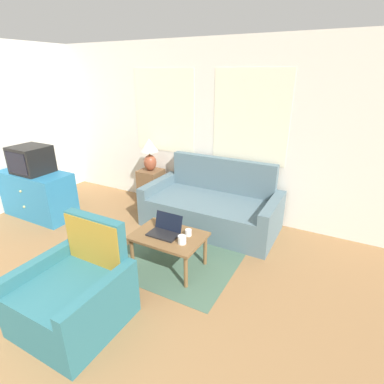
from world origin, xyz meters
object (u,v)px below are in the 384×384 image
table_lamp (150,152)px  cup_white (182,240)px  couch (213,208)px  television (31,160)px  laptop (165,230)px  cup_navy (188,233)px  coffee_table (169,239)px  cup_yellow (162,221)px  armchair (77,295)px

table_lamp → cup_white: 2.12m
couch → television: size_ratio=3.73×
laptop → cup_navy: 0.27m
coffee_table → cup_yellow: cup_yellow is taller
cup_white → cup_yellow: bearing=148.2°
cup_white → television: bearing=174.5°
table_lamp → cup_navy: 1.99m
coffee_table → cup_navy: 0.24m
television → coffee_table: (2.53, -0.18, -0.55)m
armchair → cup_yellow: 1.30m
armchair → cup_navy: size_ratio=12.51×
cup_yellow → cup_white: cup_white is taller
table_lamp → laptop: bearing=-49.5°
laptop → cup_yellow: size_ratio=3.91×
couch → armchair: bearing=-97.7°
table_lamp → cup_yellow: size_ratio=6.01×
television → cup_white: size_ratio=5.63×
coffee_table → cup_yellow: size_ratio=9.17×
armchair → coffee_table: 1.13m
couch → coffee_table: couch is taller
laptop → armchair: bearing=-102.9°
armchair → cup_navy: bearing=66.9°
couch → coffee_table: bearing=-90.5°
couch → laptop: (-0.06, -1.19, 0.20)m
couch → cup_navy: (0.20, -1.10, 0.18)m
television → laptop: 2.53m
couch → table_lamp: bearing=171.0°
cup_navy → coffee_table: bearing=-154.7°
television → cup_yellow: bearing=0.3°
table_lamp → couch: bearing=-9.0°
television → coffee_table: size_ratio=0.64×
cup_navy → armchair: bearing=-113.1°
laptop → cup_navy: (0.25, 0.09, -0.01)m
couch → laptop: couch is taller
armchair → television: bearing=150.4°
cup_navy → laptop: bearing=-160.7°
cup_navy → television: bearing=178.2°
couch → coffee_table: size_ratio=2.37×
laptop → cup_navy: laptop is taller
coffee_table → cup_yellow: bearing=138.4°
couch → television: television is taller
couch → cup_yellow: couch is taller
table_lamp → coffee_table: size_ratio=0.65×
couch → cup_navy: bearing=-79.9°
couch → cup_white: size_ratio=21.00×
television → cup_navy: size_ratio=6.94×
couch → coffee_table: 1.20m
cup_navy → cup_yellow: (-0.43, 0.10, 0.00)m
armchair → table_lamp: (-0.93, 2.48, 0.64)m
coffee_table → armchair: bearing=-105.4°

